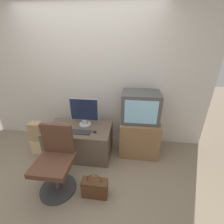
{
  "coord_description": "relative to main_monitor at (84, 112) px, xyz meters",
  "views": [
    {
      "loc": [
        0.75,
        -1.41,
        1.88
      ],
      "look_at": [
        0.46,
        0.91,
        0.8
      ],
      "focal_mm": 24.0,
      "sensor_mm": 36.0,
      "label": 1
    }
  ],
  "objects": [
    {
      "name": "mouse",
      "position": [
        0.23,
        -0.24,
        -0.23
      ],
      "size": [
        0.06,
        0.04,
        0.03
      ],
      "color": "black",
      "rests_on": "desk"
    },
    {
      "name": "office_chair",
      "position": [
        -0.17,
        -0.85,
        -0.36
      ],
      "size": [
        0.49,
        0.49,
        0.93
      ],
      "color": "#333333",
      "rests_on": "ground_plane"
    },
    {
      "name": "cardboard_box_lower",
      "position": [
        -0.85,
        -0.19,
        -0.65
      ],
      "size": [
        0.26,
        0.17,
        0.28
      ],
      "color": "#D1B27F",
      "rests_on": "ground_plane"
    },
    {
      "name": "ground_plane",
      "position": [
        0.02,
        -0.85,
        -0.79
      ],
      "size": [
        12.0,
        12.0,
        0.0
      ],
      "primitive_type": "plane",
      "color": "#7F705B"
    },
    {
      "name": "keyboard",
      "position": [
        -0.0,
        -0.27,
        -0.24
      ],
      "size": [
        0.32,
        0.14,
        0.01
      ],
      "color": "#2D2D2D",
      "rests_on": "desk"
    },
    {
      "name": "main_monitor",
      "position": [
        0.0,
        0.0,
        0.0
      ],
      "size": [
        0.5,
        0.21,
        0.49
      ],
      "color": "#B2B2B7",
      "rests_on": "desk"
    },
    {
      "name": "desk",
      "position": [
        -0.09,
        -0.12,
        -0.52
      ],
      "size": [
        1.11,
        0.64,
        0.55
      ],
      "color": "brown",
      "rests_on": "ground_plane"
    },
    {
      "name": "wall_back",
      "position": [
        0.02,
        0.47,
        0.51
      ],
      "size": [
        4.4,
        0.05,
        2.6
      ],
      "color": "beige",
      "rests_on": "ground_plane"
    },
    {
      "name": "crt_tv",
      "position": [
        0.95,
        0.11,
        0.11
      ],
      "size": [
        0.62,
        0.48,
        0.5
      ],
      "color": "#474747",
      "rests_on": "side_stand"
    },
    {
      "name": "handbag",
      "position": [
        0.37,
        -0.93,
        -0.65
      ],
      "size": [
        0.34,
        0.14,
        0.38
      ],
      "color": "#4C2D19",
      "rests_on": "ground_plane"
    },
    {
      "name": "book",
      "position": [
        -0.67,
        -0.46,
        -0.78
      ],
      "size": [
        0.18,
        0.14,
        0.02
      ],
      "color": "beige",
      "rests_on": "ground_plane"
    },
    {
      "name": "cardboard_box_upper",
      "position": [
        -0.85,
        -0.19,
        -0.34
      ],
      "size": [
        0.21,
        0.15,
        0.34
      ],
      "color": "#A3845B",
      "rests_on": "cardboard_box_lower"
    },
    {
      "name": "side_stand",
      "position": [
        0.97,
        0.11,
        -0.47
      ],
      "size": [
        0.68,
        0.61,
        0.65
      ],
      "color": "olive",
      "rests_on": "ground_plane"
    }
  ]
}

